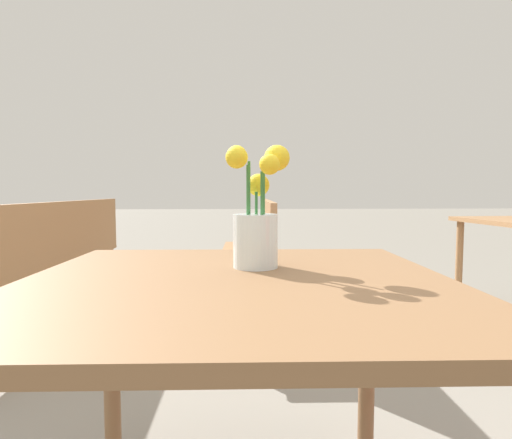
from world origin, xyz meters
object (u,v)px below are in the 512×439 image
object	(u,v)px
table_front	(238,323)
bench_near	(255,254)
flower_vase	(257,223)
bench_middle	(57,261)

from	to	relation	value
table_front	bench_near	world-z (taller)	bench_near
table_front	flower_vase	distance (m)	0.24
bench_near	bench_middle	size ratio (longest dim) A/B	0.89
table_front	bench_middle	bearing A→B (deg)	123.61
flower_vase	bench_middle	bearing A→B (deg)	126.65
table_front	bench_middle	size ratio (longest dim) A/B	0.53
bench_near	flower_vase	bearing A→B (deg)	-92.39
table_front	bench_middle	distance (m)	2.09
flower_vase	bench_near	world-z (taller)	flower_vase
bench_near	table_front	bearing A→B (deg)	-93.59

